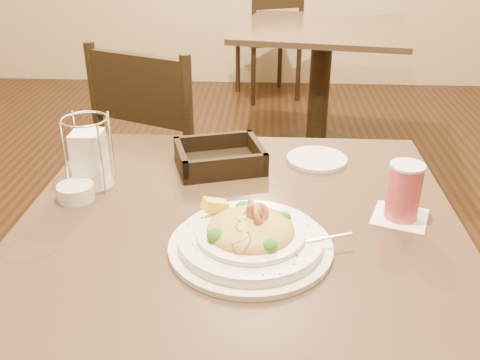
# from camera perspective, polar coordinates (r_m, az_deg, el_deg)

# --- Properties ---
(main_table) EXTENTS (0.90, 0.90, 0.74)m
(main_table) POSITION_cam_1_polar(r_m,az_deg,el_deg) (1.23, -0.06, -13.52)
(main_table) COLOR black
(main_table) RESTS_ON ground
(background_table) EXTENTS (1.04, 1.04, 0.74)m
(background_table) POSITION_cam_1_polar(r_m,az_deg,el_deg) (3.15, 8.59, 11.75)
(background_table) COLOR black
(background_table) RESTS_ON ground
(dining_chair_near) EXTENTS (0.55, 0.55, 0.93)m
(dining_chair_near) POSITION_cam_1_polar(r_m,az_deg,el_deg) (1.95, -7.81, 2.05)
(dining_chair_near) COLOR black
(dining_chair_near) RESTS_ON ground
(dining_chair_far) EXTENTS (0.55, 0.55, 0.93)m
(dining_chair_far) POSITION_cam_1_polar(r_m,az_deg,el_deg) (4.11, 3.28, 15.39)
(dining_chair_far) COLOR black
(dining_chair_far) RESTS_ON ground
(pasta_bowl) EXTENTS (0.34, 0.31, 0.10)m
(pasta_bowl) POSITION_cam_1_polar(r_m,az_deg,el_deg) (0.99, 1.12, -6.04)
(pasta_bowl) COLOR white
(pasta_bowl) RESTS_ON main_table
(drink_glass) EXTENTS (0.14, 0.14, 0.12)m
(drink_glass) POSITION_cam_1_polar(r_m,az_deg,el_deg) (1.12, 17.07, -1.22)
(drink_glass) COLOR white
(drink_glass) RESTS_ON main_table
(bread_basket) EXTENTS (0.24, 0.22, 0.06)m
(bread_basket) POSITION_cam_1_polar(r_m,az_deg,el_deg) (1.31, -2.18, 2.27)
(bread_basket) COLOR black
(bread_basket) RESTS_ON main_table
(napkin_caddy) EXTENTS (0.10, 0.10, 0.17)m
(napkin_caddy) POSITION_cam_1_polar(r_m,az_deg,el_deg) (1.25, -15.75, 2.38)
(napkin_caddy) COLOR silver
(napkin_caddy) RESTS_ON main_table
(side_plate) EXTENTS (0.20, 0.20, 0.01)m
(side_plate) POSITION_cam_1_polar(r_m,az_deg,el_deg) (1.36, 8.21, 2.22)
(side_plate) COLOR white
(side_plate) RESTS_ON main_table
(butter_ramekin) EXTENTS (0.10, 0.10, 0.03)m
(butter_ramekin) POSITION_cam_1_polar(r_m,az_deg,el_deg) (1.22, -17.11, -1.24)
(butter_ramekin) COLOR white
(butter_ramekin) RESTS_ON main_table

